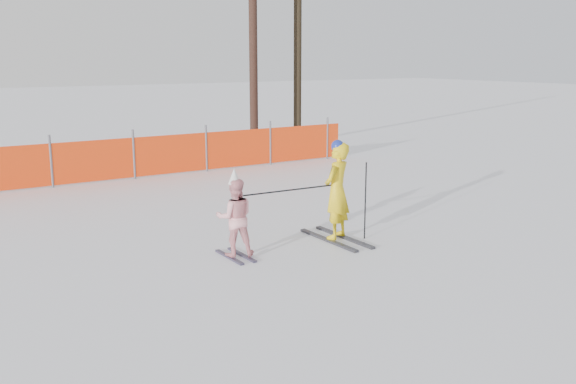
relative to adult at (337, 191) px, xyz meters
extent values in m
plane|color=white|center=(-1.13, -0.75, -0.84)|extent=(120.00, 120.00, 0.00)
cube|color=black|center=(-0.17, 0.00, -0.82)|extent=(0.09, 1.53, 0.04)
cube|color=black|center=(0.17, 0.00, -0.82)|extent=(0.09, 1.53, 0.04)
imported|color=yellow|center=(0.00, 0.00, 0.01)|extent=(0.70, 0.62, 1.62)
sphere|color=navy|center=(0.00, 0.00, 0.75)|extent=(0.21, 0.21, 0.21)
cube|color=black|center=(-1.99, 0.09, -0.83)|extent=(0.09, 0.84, 0.03)
cube|color=black|center=(-1.77, 0.09, -0.83)|extent=(0.09, 0.84, 0.03)
imported|color=#FFA6AD|center=(-1.88, 0.09, -0.21)|extent=(0.71, 0.63, 1.20)
cone|color=silver|center=(-1.88, 0.09, 0.43)|extent=(0.19, 0.19, 0.24)
cylinder|color=black|center=(0.45, -0.20, -0.19)|extent=(0.02, 0.02, 1.31)
cylinder|color=black|center=(-0.94, 0.04, 0.11)|extent=(1.63, 0.10, 0.02)
cylinder|color=#595960|center=(-2.97, 7.13, -0.22)|extent=(0.06, 0.06, 1.25)
cylinder|color=#595960|center=(-0.97, 7.13, -0.22)|extent=(0.06, 0.06, 1.25)
cylinder|color=#595960|center=(1.03, 7.13, -0.22)|extent=(0.06, 0.06, 1.25)
cylinder|color=#595960|center=(3.03, 7.13, -0.22)|extent=(0.06, 0.06, 1.25)
cylinder|color=#595960|center=(5.03, 7.13, -0.22)|extent=(0.06, 0.06, 1.25)
cube|color=#FF3E0D|center=(-2.77, 7.13, -0.29)|extent=(16.40, 0.03, 1.00)
cylinder|color=#321E16|center=(4.10, 9.93, 2.87)|extent=(0.27, 0.27, 7.43)
cylinder|color=black|center=(6.30, 10.67, 2.09)|extent=(0.27, 0.27, 5.87)
camera|label=1|loc=(-6.32, -8.32, 2.20)|focal=40.00mm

